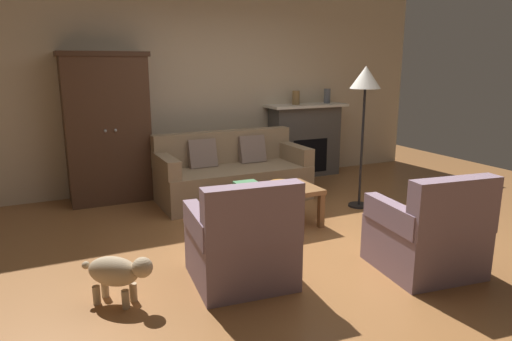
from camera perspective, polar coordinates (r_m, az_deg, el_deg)
ground_plane at (r=4.70m, az=4.29°, el=-8.57°), size 9.60×9.60×0.00m
back_wall at (r=6.70m, az=-6.54°, el=10.23°), size 7.20×0.10×2.80m
fireplace at (r=7.23m, az=6.03°, el=3.83°), size 1.26×0.48×1.12m
armoire at (r=6.10m, az=-17.94°, el=5.04°), size 1.06×0.57×1.87m
couch at (r=5.96m, az=-2.97°, el=-0.61°), size 1.92×0.86×0.86m
coffee_table at (r=4.94m, az=1.49°, el=-2.95°), size 1.10×0.60×0.42m
fruit_bowl at (r=4.99m, az=3.14°, el=-1.77°), size 0.27×0.27×0.06m
book_stack at (r=4.81m, az=-1.23°, el=-2.03°), size 0.25×0.19×0.11m
mantel_vase_bronze at (r=7.04m, az=4.97°, el=8.97°), size 0.11×0.11×0.21m
mantel_vase_slate at (r=7.34m, az=8.79°, el=9.10°), size 0.10×0.10×0.22m
armchair_near_left at (r=3.73m, az=-1.72°, el=-9.25°), size 0.84×0.84×0.88m
armchair_near_right at (r=4.18m, az=20.55°, el=-7.61°), size 0.86×0.86×0.88m
floor_lamp at (r=5.62m, az=13.36°, el=10.15°), size 0.36×0.36×1.70m
dog at (r=3.59m, az=-16.78°, el=-11.98°), size 0.47×0.44×0.39m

